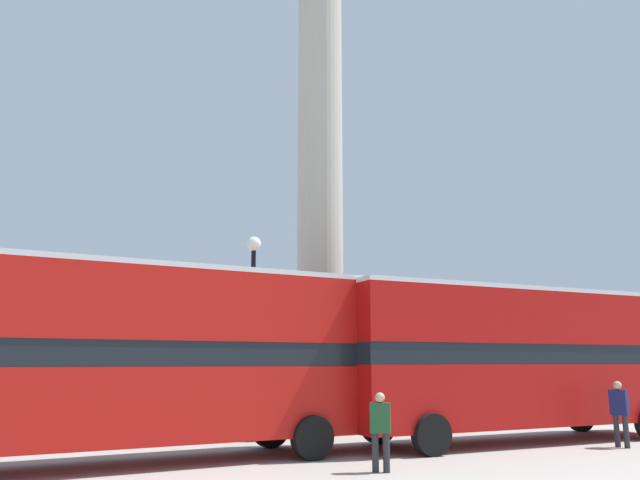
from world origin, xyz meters
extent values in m
plane|color=#ADA89E|center=(0.00, 0.00, 0.00)|extent=(200.00, 200.00, 0.00)
cube|color=#ADA593|center=(0.00, 0.00, 0.63)|extent=(6.38, 6.38, 1.26)
cube|color=#ADA593|center=(0.00, 0.00, 1.89)|extent=(4.59, 4.59, 1.26)
cylinder|color=#ADA593|center=(0.00, 0.00, 12.84)|extent=(1.74, 1.74, 20.65)
cube|color=#A80F0C|center=(2.70, -6.79, 1.33)|extent=(11.02, 3.33, 1.66)
cube|color=black|center=(2.70, -6.79, 2.43)|extent=(11.02, 3.28, 0.55)
cube|color=#A80F0C|center=(2.70, -6.79, 3.44)|extent=(11.02, 3.33, 1.47)
cube|color=silver|center=(2.70, -6.79, 4.24)|extent=(11.02, 3.33, 0.12)
cylinder|color=black|center=(6.58, -5.77, 0.50)|extent=(1.02, 0.37, 1.00)
cylinder|color=black|center=(-1.01, -5.24, 0.50)|extent=(1.02, 0.37, 1.00)
cylinder|color=black|center=(-1.19, -7.82, 0.50)|extent=(1.02, 0.37, 1.00)
cube|color=#B7140F|center=(-7.92, -5.76, 1.31)|extent=(11.23, 2.48, 1.62)
cube|color=black|center=(-7.92, -5.76, 2.39)|extent=(11.23, 2.43, 0.55)
cube|color=#B7140F|center=(-7.92, -5.76, 3.46)|extent=(11.23, 2.48, 1.59)
cube|color=silver|center=(-7.92, -5.76, 4.32)|extent=(11.23, 2.48, 0.12)
cylinder|color=black|center=(-3.99, -4.57, 0.50)|extent=(1.00, 0.31, 1.00)
cylinder|color=black|center=(-4.00, -6.99, 0.50)|extent=(1.00, 0.31, 1.00)
cylinder|color=black|center=(-3.94, -3.07, 0.20)|extent=(0.31, 0.31, 0.40)
cylinder|color=black|center=(-3.94, -3.07, 2.75)|extent=(0.14, 0.14, 5.51)
sphere|color=white|center=(-3.94, -3.07, 5.72)|extent=(0.44, 0.44, 0.44)
cylinder|color=#28282D|center=(-3.61, -9.03, 0.39)|extent=(0.14, 0.14, 0.77)
cylinder|color=#28282D|center=(-3.44, -9.17, 0.39)|extent=(0.14, 0.14, 0.77)
cube|color=#1E4C28|center=(-3.52, -9.10, 1.08)|extent=(0.43, 0.39, 0.61)
sphere|color=tan|center=(-3.52, -9.10, 1.49)|extent=(0.21, 0.21, 0.21)
cylinder|color=#28282D|center=(4.23, -9.12, 0.42)|extent=(0.14, 0.14, 0.83)
cylinder|color=#28282D|center=(4.17, -8.88, 0.42)|extent=(0.14, 0.14, 0.83)
cube|color=#191E51|center=(4.20, -9.00, 1.16)|extent=(0.27, 0.48, 0.66)
sphere|color=tan|center=(4.20, -9.00, 1.60)|extent=(0.23, 0.23, 0.23)
camera|label=1|loc=(-11.01, -20.26, 2.20)|focal=35.00mm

